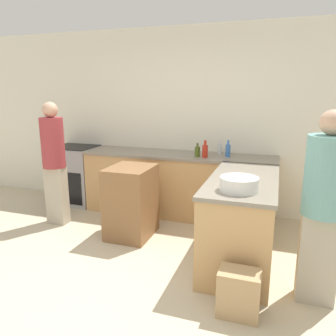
{
  "coord_description": "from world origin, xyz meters",
  "views": [
    {
      "loc": [
        1.34,
        -2.43,
        1.79
      ],
      "look_at": [
        0.21,
        0.91,
        0.96
      ],
      "focal_mm": 35.0,
      "sensor_mm": 36.0,
      "label": 1
    }
  ],
  "objects_px": {
    "person_by_range": "(54,159)",
    "mixing_bowl": "(239,184)",
    "olive_oil_bottle": "(197,151)",
    "hot_sauce_bottle": "(205,151)",
    "water_bottle_blue": "(228,150)",
    "person_at_peninsula": "(324,203)",
    "paper_bag": "(239,293)",
    "island_table": "(131,202)",
    "range_oven": "(76,174)",
    "vinegar_bottle_clear": "(220,149)"
  },
  "relations": [
    {
      "from": "water_bottle_blue",
      "to": "hot_sauce_bottle",
      "type": "xyz_separation_m",
      "value": [
        -0.29,
        -0.15,
        0.0
      ]
    },
    {
      "from": "island_table",
      "to": "mixing_bowl",
      "type": "bearing_deg",
      "value": -24.98
    },
    {
      "from": "mixing_bowl",
      "to": "olive_oil_bottle",
      "type": "bearing_deg",
      "value": 117.1
    },
    {
      "from": "person_by_range",
      "to": "person_at_peninsula",
      "type": "distance_m",
      "value": 3.29
    },
    {
      "from": "island_table",
      "to": "paper_bag",
      "type": "bearing_deg",
      "value": -37.17
    },
    {
      "from": "person_by_range",
      "to": "island_table",
      "type": "bearing_deg",
      "value": -1.82
    },
    {
      "from": "mixing_bowl",
      "to": "paper_bag",
      "type": "height_order",
      "value": "mixing_bowl"
    },
    {
      "from": "range_oven",
      "to": "person_at_peninsula",
      "type": "distance_m",
      "value": 3.85
    },
    {
      "from": "olive_oil_bottle",
      "to": "person_at_peninsula",
      "type": "height_order",
      "value": "person_at_peninsula"
    },
    {
      "from": "olive_oil_bottle",
      "to": "person_by_range",
      "type": "distance_m",
      "value": 1.93
    },
    {
      "from": "person_at_peninsula",
      "to": "mixing_bowl",
      "type": "bearing_deg",
      "value": 175.03
    },
    {
      "from": "olive_oil_bottle",
      "to": "person_by_range",
      "type": "relative_size",
      "value": 0.11
    },
    {
      "from": "water_bottle_blue",
      "to": "range_oven",
      "type": "bearing_deg",
      "value": -179.78
    },
    {
      "from": "island_table",
      "to": "person_at_peninsula",
      "type": "relative_size",
      "value": 0.54
    },
    {
      "from": "paper_bag",
      "to": "hot_sauce_bottle",
      "type": "bearing_deg",
      "value": 110.81
    },
    {
      "from": "hot_sauce_bottle",
      "to": "water_bottle_blue",
      "type": "bearing_deg",
      "value": 27.19
    },
    {
      "from": "olive_oil_bottle",
      "to": "water_bottle_blue",
      "type": "distance_m",
      "value": 0.42
    },
    {
      "from": "range_oven",
      "to": "vinegar_bottle_clear",
      "type": "xyz_separation_m",
      "value": [
        2.31,
        0.18,
        0.53
      ]
    },
    {
      "from": "island_table",
      "to": "water_bottle_blue",
      "type": "bearing_deg",
      "value": 41.23
    },
    {
      "from": "olive_oil_bottle",
      "to": "vinegar_bottle_clear",
      "type": "bearing_deg",
      "value": 48.66
    },
    {
      "from": "olive_oil_bottle",
      "to": "island_table",
      "type": "bearing_deg",
      "value": -129.07
    },
    {
      "from": "vinegar_bottle_clear",
      "to": "paper_bag",
      "type": "distance_m",
      "value": 2.4
    },
    {
      "from": "hot_sauce_bottle",
      "to": "paper_bag",
      "type": "bearing_deg",
      "value": -69.19
    },
    {
      "from": "paper_bag",
      "to": "range_oven",
      "type": "bearing_deg",
      "value": 145.02
    },
    {
      "from": "olive_oil_bottle",
      "to": "water_bottle_blue",
      "type": "xyz_separation_m",
      "value": [
        0.4,
        0.12,
        0.02
      ]
    },
    {
      "from": "hot_sauce_bottle",
      "to": "person_by_range",
      "type": "bearing_deg",
      "value": -158.9
    },
    {
      "from": "paper_bag",
      "to": "island_table",
      "type": "bearing_deg",
      "value": 142.83
    },
    {
      "from": "olive_oil_bottle",
      "to": "hot_sauce_bottle",
      "type": "height_order",
      "value": "hot_sauce_bottle"
    },
    {
      "from": "island_table",
      "to": "hot_sauce_bottle",
      "type": "xyz_separation_m",
      "value": [
        0.75,
        0.76,
        0.56
      ]
    },
    {
      "from": "mixing_bowl",
      "to": "olive_oil_bottle",
      "type": "distance_m",
      "value": 1.61
    },
    {
      "from": "range_oven",
      "to": "olive_oil_bottle",
      "type": "bearing_deg",
      "value": -3.1
    },
    {
      "from": "water_bottle_blue",
      "to": "vinegar_bottle_clear",
      "type": "bearing_deg",
      "value": 130.49
    },
    {
      "from": "olive_oil_bottle",
      "to": "paper_bag",
      "type": "distance_m",
      "value": 2.22
    },
    {
      "from": "vinegar_bottle_clear",
      "to": "water_bottle_blue",
      "type": "xyz_separation_m",
      "value": [
        0.14,
        -0.17,
        0.02
      ]
    },
    {
      "from": "island_table",
      "to": "paper_bag",
      "type": "relative_size",
      "value": 2.29
    },
    {
      "from": "olive_oil_bottle",
      "to": "hot_sauce_bottle",
      "type": "xyz_separation_m",
      "value": [
        0.11,
        -0.03,
        0.02
      ]
    },
    {
      "from": "person_at_peninsula",
      "to": "person_by_range",
      "type": "bearing_deg",
      "value": 167.05
    },
    {
      "from": "water_bottle_blue",
      "to": "person_at_peninsula",
      "type": "relative_size",
      "value": 0.14
    },
    {
      "from": "water_bottle_blue",
      "to": "hot_sauce_bottle",
      "type": "bearing_deg",
      "value": -152.81
    },
    {
      "from": "water_bottle_blue",
      "to": "person_at_peninsula",
      "type": "xyz_separation_m",
      "value": [
        1.03,
        -1.61,
        -0.11
      ]
    },
    {
      "from": "water_bottle_blue",
      "to": "olive_oil_bottle",
      "type": "bearing_deg",
      "value": -163.13
    },
    {
      "from": "island_table",
      "to": "paper_bag",
      "type": "height_order",
      "value": "island_table"
    },
    {
      "from": "island_table",
      "to": "person_by_range",
      "type": "xyz_separation_m",
      "value": [
        -1.13,
        0.04,
        0.46
      ]
    },
    {
      "from": "paper_bag",
      "to": "water_bottle_blue",
      "type": "bearing_deg",
      "value": 101.92
    },
    {
      "from": "mixing_bowl",
      "to": "water_bottle_blue",
      "type": "distance_m",
      "value": 1.59
    },
    {
      "from": "range_oven",
      "to": "person_at_peninsula",
      "type": "xyz_separation_m",
      "value": [
        3.48,
        -1.6,
        0.43
      ]
    },
    {
      "from": "mixing_bowl",
      "to": "range_oven",
      "type": "bearing_deg",
      "value": 151.03
    },
    {
      "from": "mixing_bowl",
      "to": "hot_sauce_bottle",
      "type": "xyz_separation_m",
      "value": [
        -0.62,
        1.4,
        0.03
      ]
    },
    {
      "from": "water_bottle_blue",
      "to": "hot_sauce_bottle",
      "type": "relative_size",
      "value": 0.98
    },
    {
      "from": "person_by_range",
      "to": "mixing_bowl",
      "type": "bearing_deg",
      "value": -15.09
    }
  ]
}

